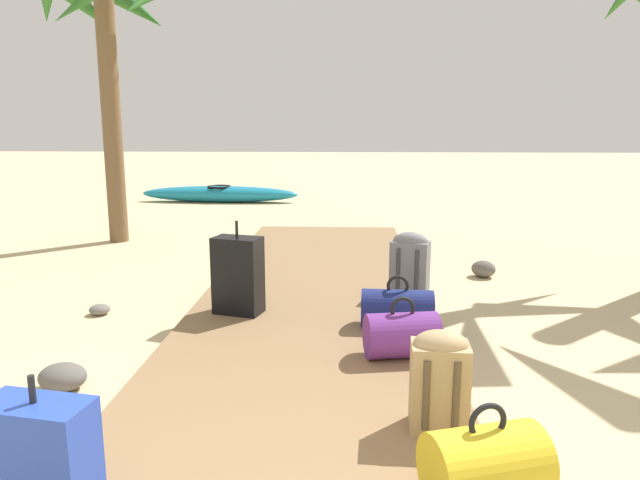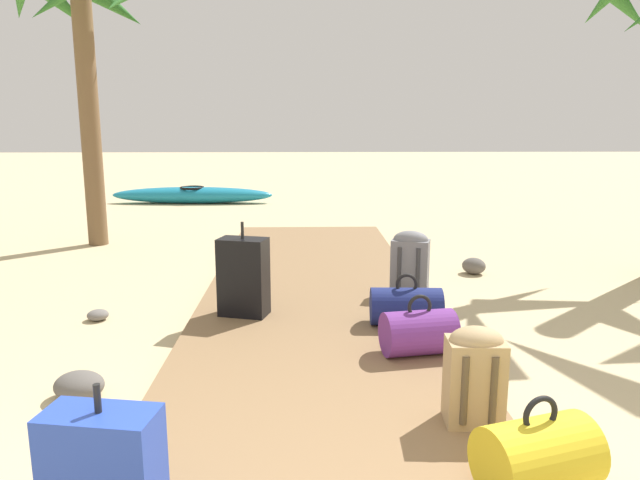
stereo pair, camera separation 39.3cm
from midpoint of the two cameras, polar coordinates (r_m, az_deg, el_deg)
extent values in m
plane|color=#CCB789|center=(4.22, 1.19, -10.36)|extent=(60.00, 60.00, 0.00)
cube|color=olive|center=(4.90, 1.46, -6.73)|extent=(1.96, 7.41, 0.08)
cube|color=slate|center=(5.10, 11.08, -2.86)|extent=(0.37, 0.29, 0.49)
ellipsoid|color=slate|center=(5.05, 11.18, -0.14)|extent=(0.35, 0.28, 0.16)
cylinder|color=#3A3A3D|center=(5.02, 9.98, -3.05)|extent=(0.05, 0.05, 0.39)
cylinder|color=#3A3A3D|center=(4.99, 11.80, -3.20)|extent=(0.05, 0.05, 0.39)
cylinder|color=#6B2D84|center=(3.82, 11.08, -9.28)|extent=(0.51, 0.37, 0.29)
torus|color=black|center=(3.76, 11.18, -6.76)|extent=(0.17, 0.05, 0.16)
cube|color=black|center=(4.58, -5.71, -3.53)|extent=(0.42, 0.31, 0.62)
cylinder|color=black|center=(4.50, -5.80, 1.07)|extent=(0.02, 0.02, 0.13)
cylinder|color=gold|center=(2.59, 20.53, -20.21)|extent=(0.53, 0.43, 0.31)
torus|color=black|center=(2.50, 20.84, -16.62)|extent=(0.16, 0.07, 0.16)
cylinder|color=navy|center=(4.36, 10.24, -6.72)|extent=(0.54, 0.31, 0.28)
torus|color=black|center=(4.31, 10.32, -4.55)|extent=(0.16, 0.03, 0.16)
cube|color=#2847B7|center=(2.34, -21.41, -20.72)|extent=(0.42, 0.25, 0.53)
cylinder|color=black|center=(2.19, -22.02, -13.63)|extent=(0.02, 0.02, 0.10)
cube|color=tan|center=(3.01, 15.51, -13.88)|extent=(0.29, 0.21, 0.44)
ellipsoid|color=tan|center=(2.92, 15.74, -9.99)|extent=(0.27, 0.20, 0.14)
cylinder|color=brown|center=(2.91, 14.45, -14.74)|extent=(0.04, 0.04, 0.35)
cylinder|color=brown|center=(2.93, 17.23, -14.67)|extent=(0.04, 0.04, 0.35)
cylinder|color=brown|center=(8.13, -18.66, 11.47)|extent=(0.25, 0.28, 3.32)
cone|color=#2D6B28|center=(8.71, -16.81, 21.39)|extent=(1.18, 0.70, 0.91)
cone|color=#2D6B28|center=(8.73, -21.25, 21.03)|extent=(0.94, 1.07, 0.90)
ellipsoid|color=teal|center=(11.99, -9.01, 4.52)|extent=(3.26, 0.65, 0.33)
torus|color=black|center=(11.97, -9.03, 5.23)|extent=(0.50, 0.50, 0.05)
ellipsoid|color=slate|center=(5.11, -18.96, -6.55)|extent=(0.22, 0.22, 0.09)
ellipsoid|color=#5B5651|center=(3.78, -21.42, -12.57)|extent=(0.35, 0.32, 0.16)
ellipsoid|color=#5B5651|center=(6.28, 17.63, -2.76)|extent=(0.34, 0.33, 0.17)
camera|label=1|loc=(0.20, 92.19, -0.44)|focal=32.29mm
camera|label=2|loc=(0.20, -87.81, 0.44)|focal=32.29mm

